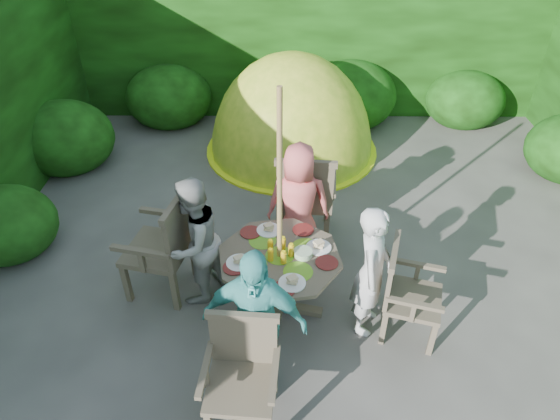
{
  "coord_description": "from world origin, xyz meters",
  "views": [
    {
      "loc": [
        -0.42,
        -3.92,
        3.54
      ],
      "look_at": [
        -0.45,
        -0.25,
        0.85
      ],
      "focal_mm": 32.0,
      "sensor_mm": 36.0,
      "label": 1
    }
  ],
  "objects_px": {
    "parasol_pole": "(280,214)",
    "child_left": "(194,242)",
    "child_right": "(372,271)",
    "child_back": "(299,204)",
    "garden_chair_front": "(242,372)",
    "garden_chair_back": "(305,196)",
    "garden_chair_left": "(166,244)",
    "dome_tent": "(291,150)",
    "garden_chair_right": "(405,291)",
    "patio_table": "(280,264)",
    "child_front": "(254,322)"
  },
  "relations": [
    {
      "from": "parasol_pole",
      "to": "child_left",
      "type": "xyz_separation_m",
      "value": [
        -0.78,
        0.18,
        -0.46
      ]
    },
    {
      "from": "child_right",
      "to": "child_back",
      "type": "relative_size",
      "value": 0.98
    },
    {
      "from": "child_back",
      "to": "garden_chair_front",
      "type": "bearing_deg",
      "value": 76.55
    },
    {
      "from": "child_left",
      "to": "garden_chair_back",
      "type": "bearing_deg",
      "value": 159.56
    },
    {
      "from": "garden_chair_left",
      "to": "garden_chair_back",
      "type": "xyz_separation_m",
      "value": [
        1.32,
        0.81,
        -0.0
      ]
    },
    {
      "from": "child_back",
      "to": "dome_tent",
      "type": "xyz_separation_m",
      "value": [
        -0.04,
        2.25,
        -0.65
      ]
    },
    {
      "from": "garden_chair_back",
      "to": "child_right",
      "type": "bearing_deg",
      "value": 117.58
    },
    {
      "from": "garden_chair_front",
      "to": "child_back",
      "type": "distance_m",
      "value": 1.91
    },
    {
      "from": "garden_chair_right",
      "to": "garden_chair_back",
      "type": "bearing_deg",
      "value": 48.06
    },
    {
      "from": "garden_chair_front",
      "to": "dome_tent",
      "type": "xyz_separation_m",
      "value": [
        0.41,
        4.1,
        -0.47
      ]
    },
    {
      "from": "parasol_pole",
      "to": "child_right",
      "type": "height_order",
      "value": "parasol_pole"
    },
    {
      "from": "patio_table",
      "to": "garden_chair_front",
      "type": "distance_m",
      "value": 1.11
    },
    {
      "from": "child_left",
      "to": "child_front",
      "type": "height_order",
      "value": "child_front"
    },
    {
      "from": "child_right",
      "to": "garden_chair_front",
      "type": "bearing_deg",
      "value": 147.32
    },
    {
      "from": "child_right",
      "to": "garden_chair_left",
      "type": "bearing_deg",
      "value": 93.69
    },
    {
      "from": "child_right",
      "to": "dome_tent",
      "type": "bearing_deg",
      "value": 28.07
    },
    {
      "from": "garden_chair_right",
      "to": "child_right",
      "type": "distance_m",
      "value": 0.35
    },
    {
      "from": "child_front",
      "to": "parasol_pole",
      "type": "bearing_deg",
      "value": 85.48
    },
    {
      "from": "garden_chair_back",
      "to": "garden_chair_right",
      "type": "bearing_deg",
      "value": 126.83
    },
    {
      "from": "parasol_pole",
      "to": "child_right",
      "type": "distance_m",
      "value": 0.92
    },
    {
      "from": "garden_chair_left",
      "to": "garden_chair_front",
      "type": "relative_size",
      "value": 1.18
    },
    {
      "from": "garden_chair_right",
      "to": "child_back",
      "type": "distance_m",
      "value": 1.37
    },
    {
      "from": "garden_chair_left",
      "to": "child_front",
      "type": "relative_size",
      "value": 0.77
    },
    {
      "from": "child_right",
      "to": "child_front",
      "type": "xyz_separation_m",
      "value": [
        -0.96,
        -0.6,
        0.04
      ]
    },
    {
      "from": "garden_chair_back",
      "to": "child_right",
      "type": "relative_size",
      "value": 0.82
    },
    {
      "from": "child_back",
      "to": "garden_chair_left",
      "type": "bearing_deg",
      "value": 23.25
    },
    {
      "from": "child_left",
      "to": "child_back",
      "type": "bearing_deg",
      "value": 151.33
    },
    {
      "from": "parasol_pole",
      "to": "child_front",
      "type": "height_order",
      "value": "parasol_pole"
    },
    {
      "from": "patio_table",
      "to": "garden_chair_front",
      "type": "relative_size",
      "value": 1.51
    },
    {
      "from": "garden_chair_back",
      "to": "dome_tent",
      "type": "relative_size",
      "value": 0.38
    },
    {
      "from": "garden_chair_right",
      "to": "child_left",
      "type": "bearing_deg",
      "value": 93.06
    },
    {
      "from": "child_left",
      "to": "garden_chair_left",
      "type": "bearing_deg",
      "value": -73.86
    },
    {
      "from": "garden_chair_back",
      "to": "child_back",
      "type": "relative_size",
      "value": 0.8
    },
    {
      "from": "garden_chair_left",
      "to": "child_right",
      "type": "relative_size",
      "value": 0.82
    },
    {
      "from": "garden_chair_front",
      "to": "garden_chair_left",
      "type": "bearing_deg",
      "value": 125.3
    },
    {
      "from": "dome_tent",
      "to": "garden_chair_left",
      "type": "bearing_deg",
      "value": -118.55
    },
    {
      "from": "patio_table",
      "to": "child_left",
      "type": "relative_size",
      "value": 1.04
    },
    {
      "from": "garden_chair_front",
      "to": "dome_tent",
      "type": "height_order",
      "value": "dome_tent"
    },
    {
      "from": "garden_chair_right",
      "to": "child_right",
      "type": "xyz_separation_m",
      "value": [
        -0.29,
        0.07,
        0.17
      ]
    },
    {
      "from": "garden_chair_right",
      "to": "child_front",
      "type": "distance_m",
      "value": 1.38
    },
    {
      "from": "garden_chair_front",
      "to": "patio_table",
      "type": "bearing_deg",
      "value": 80.22
    },
    {
      "from": "garden_chair_left",
      "to": "garden_chair_front",
      "type": "bearing_deg",
      "value": 43.65
    },
    {
      "from": "garden_chair_back",
      "to": "child_left",
      "type": "xyz_separation_m",
      "value": [
        -1.04,
        -0.87,
        0.09
      ]
    },
    {
      "from": "patio_table",
      "to": "child_left",
      "type": "height_order",
      "value": "child_left"
    },
    {
      "from": "patio_table",
      "to": "parasol_pole",
      "type": "xyz_separation_m",
      "value": [
        -0.0,
        0.0,
        0.55
      ]
    },
    {
      "from": "garden_chair_back",
      "to": "child_right",
      "type": "distance_m",
      "value": 1.35
    },
    {
      "from": "parasol_pole",
      "to": "garden_chair_front",
      "type": "distance_m",
      "value": 1.27
    },
    {
      "from": "child_left",
      "to": "child_back",
      "type": "height_order",
      "value": "child_back"
    },
    {
      "from": "parasol_pole",
      "to": "garden_chair_front",
      "type": "xyz_separation_m",
      "value": [
        -0.26,
        -1.07,
        -0.62
      ]
    },
    {
      "from": "garden_chair_right",
      "to": "dome_tent",
      "type": "xyz_separation_m",
      "value": [
        -0.93,
        3.28,
        -0.47
      ]
    }
  ]
}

